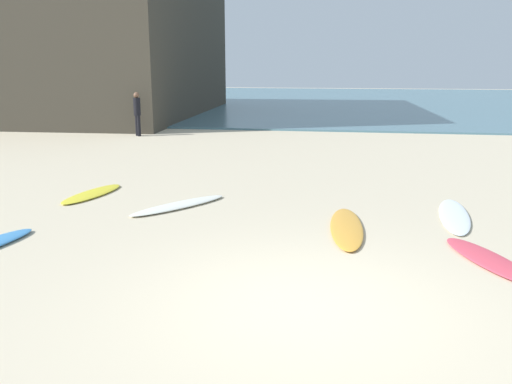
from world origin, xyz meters
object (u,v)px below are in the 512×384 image
(surfboard_1, at_px, (92,194))
(surfboard_3, at_px, (454,216))
(surfboard_2, at_px, (179,205))
(surfboard_4, at_px, (488,259))
(beachgoer_mid, at_px, (137,112))
(surfboard_0, at_px, (346,228))

(surfboard_1, bearing_deg, surfboard_3, -173.47)
(surfboard_1, xyz_separation_m, surfboard_2, (2.23, -0.67, 0.01))
(surfboard_3, distance_m, surfboard_4, 2.37)
(surfboard_2, distance_m, beachgoer_mid, 11.57)
(surfboard_0, bearing_deg, surfboard_1, -18.28)
(surfboard_4, distance_m, beachgoer_mid, 16.44)
(surfboard_0, distance_m, surfboard_1, 5.87)
(surfboard_1, height_order, beachgoer_mid, beachgoer_mid)
(surfboard_0, xyz_separation_m, surfboard_1, (-5.63, 1.66, -0.00))
(surfboard_1, bearing_deg, surfboard_0, 174.13)
(surfboard_1, xyz_separation_m, surfboard_4, (7.72, -2.92, -0.00))
(surfboard_2, height_order, surfboard_3, surfboard_2)
(surfboard_3, bearing_deg, surfboard_0, 35.51)
(beachgoer_mid, bearing_deg, surfboard_4, 176.70)
(surfboard_1, height_order, surfboard_3, surfboard_1)
(surfboard_3, xyz_separation_m, beachgoer_mid, (-10.39, 10.30, 0.96))
(surfboard_0, height_order, surfboard_3, surfboard_0)
(surfboard_4, height_order, beachgoer_mid, beachgoer_mid)
(surfboard_2, height_order, surfboard_4, surfboard_2)
(surfboard_1, relative_size, surfboard_4, 0.98)
(surfboard_0, distance_m, beachgoer_mid, 14.17)
(surfboard_3, relative_size, surfboard_4, 1.26)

